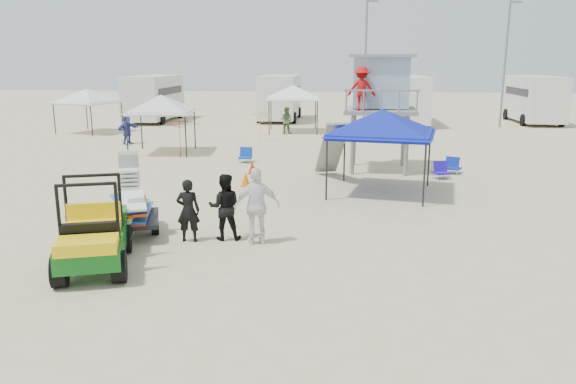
# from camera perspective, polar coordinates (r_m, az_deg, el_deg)

# --- Properties ---
(ground) EXTENTS (140.00, 140.00, 0.00)m
(ground) POSITION_cam_1_polar(r_m,az_deg,el_deg) (10.92, -4.27, -10.22)
(ground) COLOR beige
(ground) RESTS_ON ground
(utility_cart) EXTENTS (1.99, 2.81, 1.93)m
(utility_cart) POSITION_cam_1_polar(r_m,az_deg,el_deg) (12.52, -19.40, -3.49)
(utility_cart) COLOR #0E5B16
(utility_cart) RESTS_ON ground
(surf_trailer) EXTENTS (1.69, 2.35, 1.90)m
(surf_trailer) POSITION_cam_1_polar(r_m,az_deg,el_deg) (14.61, -15.52, -1.38)
(surf_trailer) COLOR black
(surf_trailer) RESTS_ON ground
(man_left) EXTENTS (0.60, 0.42, 1.56)m
(man_left) POSITION_cam_1_polar(r_m,az_deg,el_deg) (13.86, -10.11, -1.86)
(man_left) COLOR black
(man_left) RESTS_ON ground
(man_mid) EXTENTS (0.88, 0.73, 1.66)m
(man_mid) POSITION_cam_1_polar(r_m,az_deg,el_deg) (13.88, -6.46, -1.51)
(man_mid) COLOR black
(man_mid) RESTS_ON ground
(man_right) EXTENTS (1.18, 0.74, 1.87)m
(man_right) POSITION_cam_1_polar(r_m,az_deg,el_deg) (13.46, -3.15, -1.44)
(man_right) COLOR white
(man_right) RESTS_ON ground
(lifeguard_tower) EXTENTS (2.89, 2.89, 4.46)m
(lifeguard_tower) POSITION_cam_1_polar(r_m,az_deg,el_deg) (22.76, 9.20, 10.52)
(lifeguard_tower) COLOR gray
(lifeguard_tower) RESTS_ON ground
(canopy_blue) EXTENTS (3.69, 3.69, 3.19)m
(canopy_blue) POSITION_cam_1_polar(r_m,az_deg,el_deg) (18.69, 9.57, 7.85)
(canopy_blue) COLOR black
(canopy_blue) RESTS_ON ground
(canopy_white_a) EXTENTS (3.12, 3.12, 3.16)m
(canopy_white_a) POSITION_cam_1_polar(r_m,az_deg,el_deg) (27.36, -12.81, 9.31)
(canopy_white_a) COLOR black
(canopy_white_a) RESTS_ON ground
(canopy_white_b) EXTENTS (3.63, 3.63, 3.06)m
(canopy_white_b) POSITION_cam_1_polar(r_m,az_deg,el_deg) (36.46, -19.76, 9.62)
(canopy_white_b) COLOR black
(canopy_white_b) RESTS_ON ground
(canopy_white_c) EXTENTS (3.27, 3.27, 3.27)m
(canopy_white_c) POSITION_cam_1_polar(r_m,az_deg,el_deg) (34.72, 0.53, 10.58)
(canopy_white_c) COLOR black
(canopy_white_c) RESTS_ON ground
(umbrella_a) EXTENTS (2.54, 2.56, 1.77)m
(umbrella_a) POSITION_cam_1_polar(r_m,az_deg,el_deg) (26.02, -10.90, 5.39)
(umbrella_a) COLOR #AA1B12
(umbrella_a) RESTS_ON ground
(umbrella_b) EXTENTS (2.55, 2.54, 1.64)m
(umbrella_b) POSITION_cam_1_polar(r_m,az_deg,el_deg) (31.08, -2.84, 6.74)
(umbrella_b) COLOR yellow
(umbrella_b) RESTS_ON ground
(cone_near) EXTENTS (0.34, 0.34, 0.50)m
(cone_near) POSITION_cam_1_polar(r_m,az_deg,el_deg) (21.98, -3.66, 2.50)
(cone_near) COLOR red
(cone_near) RESTS_ON ground
(cone_far) EXTENTS (0.34, 0.34, 0.50)m
(cone_far) POSITION_cam_1_polar(r_m,az_deg,el_deg) (19.86, -4.34, 1.33)
(cone_far) COLOR #DE6507
(cone_far) RESTS_ON ground
(beach_chair_a) EXTENTS (0.55, 0.59, 0.64)m
(beach_chair_a) POSITION_cam_1_polar(r_m,az_deg,el_deg) (24.54, -4.33, 3.77)
(beach_chair_a) COLOR #0E359D
(beach_chair_a) RESTS_ON ground
(beach_chair_b) EXTENTS (0.68, 0.74, 0.64)m
(beach_chair_b) POSITION_cam_1_polar(r_m,az_deg,el_deg) (21.87, 15.24, 2.17)
(beach_chair_b) COLOR #2210B2
(beach_chair_b) RESTS_ON ground
(beach_chair_c) EXTENTS (0.71, 0.80, 0.64)m
(beach_chair_c) POSITION_cam_1_polar(r_m,az_deg,el_deg) (22.97, 16.38, 2.61)
(beach_chair_c) COLOR #0E2398
(beach_chair_c) RESTS_ON ground
(rv_far_left) EXTENTS (2.64, 6.80, 3.25)m
(rv_far_left) POSITION_cam_1_polar(r_m,az_deg,el_deg) (42.25, -13.47, 9.46)
(rv_far_left) COLOR silver
(rv_far_left) RESTS_ON ground
(rv_mid_left) EXTENTS (2.65, 6.50, 3.25)m
(rv_mid_left) POSITION_cam_1_polar(r_m,az_deg,el_deg) (41.71, -0.84, 9.77)
(rv_mid_left) COLOR silver
(rv_mid_left) RESTS_ON ground
(rv_mid_right) EXTENTS (2.64, 7.00, 3.25)m
(rv_mid_right) POSITION_cam_1_polar(r_m,az_deg,el_deg) (40.15, 11.94, 9.35)
(rv_mid_right) COLOR silver
(rv_mid_right) RESTS_ON ground
(rv_far_right) EXTENTS (2.64, 6.60, 3.25)m
(rv_far_right) POSITION_cam_1_polar(r_m,az_deg,el_deg) (43.48, 23.75, 8.81)
(rv_far_right) COLOR silver
(rv_far_right) RESTS_ON ground
(light_pole_left) EXTENTS (0.14, 0.14, 8.00)m
(light_pole_left) POSITION_cam_1_polar(r_m,az_deg,el_deg) (36.88, 7.85, 12.61)
(light_pole_left) COLOR slate
(light_pole_left) RESTS_ON ground
(light_pole_right) EXTENTS (0.14, 0.14, 8.00)m
(light_pole_right) POSITION_cam_1_polar(r_m,az_deg,el_deg) (39.69, 21.16, 11.90)
(light_pole_right) COLOR slate
(light_pole_right) RESTS_ON ground
(distant_beachgoers) EXTENTS (8.90, 6.36, 1.59)m
(distant_beachgoers) POSITION_cam_1_polar(r_m,az_deg,el_deg) (31.97, -9.22, 6.71)
(distant_beachgoers) COLOR #313994
(distant_beachgoers) RESTS_ON ground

